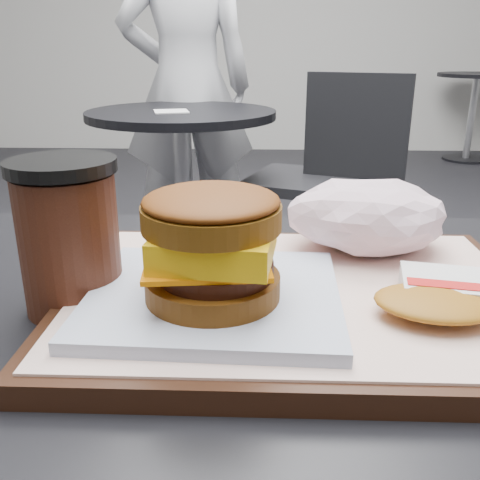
% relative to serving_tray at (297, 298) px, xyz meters
% --- Properties ---
extents(serving_tray, '(0.38, 0.28, 0.02)m').
position_rel_serving_tray_xyz_m(serving_tray, '(0.00, 0.00, 0.00)').
color(serving_tray, black).
rests_on(serving_tray, customer_table).
extents(breakfast_sandwich, '(0.20, 0.18, 0.09)m').
position_rel_serving_tray_xyz_m(breakfast_sandwich, '(-0.07, -0.04, 0.05)').
color(breakfast_sandwich, white).
rests_on(breakfast_sandwich, serving_tray).
extents(hash_brown, '(0.13, 0.10, 0.02)m').
position_rel_serving_tray_xyz_m(hash_brown, '(0.11, -0.03, 0.02)').
color(hash_brown, silver).
rests_on(hash_brown, serving_tray).
extents(crumpled_wrapper, '(0.15, 0.12, 0.07)m').
position_rel_serving_tray_xyz_m(crumpled_wrapper, '(0.07, 0.09, 0.04)').
color(crumpled_wrapper, white).
rests_on(crumpled_wrapper, serving_tray).
extents(coffee_cup, '(0.08, 0.08, 0.12)m').
position_rel_serving_tray_xyz_m(coffee_cup, '(-0.18, -0.00, 0.05)').
color(coffee_cup, '#3A180E').
rests_on(coffee_cup, customer_table).
extents(neighbor_table, '(0.70, 0.70, 0.75)m').
position_rel_serving_tray_xyz_m(neighbor_table, '(-0.32, 1.60, -0.23)').
color(neighbor_table, black).
rests_on(neighbor_table, ground).
extents(napkin, '(0.15, 0.15, 0.00)m').
position_rel_serving_tray_xyz_m(napkin, '(-0.35, 1.55, -0.03)').
color(napkin, white).
rests_on(napkin, neighbor_table).
extents(neighbor_chair, '(0.65, 0.54, 0.88)m').
position_rel_serving_tray_xyz_m(neighbor_chair, '(0.22, 1.70, -0.27)').
color(neighbor_chair, '#9C9CA1').
rests_on(neighbor_chair, ground).
extents(patron, '(0.65, 0.49, 1.61)m').
position_rel_serving_tray_xyz_m(patron, '(-0.35, 2.03, 0.02)').
color(patron, silver).
rests_on(patron, ground).
extents(bg_table_far, '(0.66, 0.66, 0.75)m').
position_rel_serving_tray_xyz_m(bg_table_far, '(1.83, 4.45, -0.22)').
color(bg_table_far, black).
rests_on(bg_table_far, ground).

